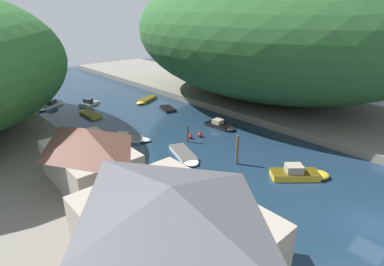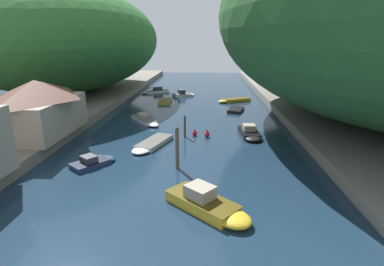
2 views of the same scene
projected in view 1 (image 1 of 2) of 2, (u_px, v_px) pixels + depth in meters
name	position (u px, v px, depth m)	size (l,w,h in m)	color
water_surface	(160.00, 129.00, 45.52)	(130.00, 130.00, 0.00)	#192D42
right_bank	(255.00, 98.00, 59.79)	(22.00, 120.00, 1.11)	slate
hillside_right	(269.00, 32.00, 54.86)	(41.77, 58.48, 24.18)	#285628
waterfront_building	(172.00, 232.00, 17.66)	(8.97, 11.92, 6.49)	gray
boathouse_shed	(89.00, 155.00, 28.31)	(6.60, 10.63, 5.58)	gray
boat_cabin_cruiser	(128.00, 138.00, 41.55)	(4.99, 6.11, 1.05)	white
boat_yellow_tender	(89.00, 114.00, 51.85)	(2.16, 5.69, 0.46)	gold
boat_near_quay	(90.00, 103.00, 57.48)	(4.62, 3.60, 1.31)	white
boat_far_right_bank	(187.00, 183.00, 30.67)	(3.84, 4.14, 0.97)	navy
boat_small_dinghy	(185.00, 155.00, 36.69)	(3.85, 6.54, 0.45)	silver
boat_moored_right	(167.00, 108.00, 54.93)	(3.19, 5.08, 0.43)	black
boat_red_skiff	(146.00, 100.00, 59.60)	(6.23, 4.21, 0.57)	gold
boat_navy_launch	(300.00, 174.00, 32.02)	(6.01, 5.60, 1.53)	gold
boat_white_cruiser	(221.00, 126.00, 45.93)	(2.33, 5.26, 1.23)	black
boat_far_upstream	(50.00, 105.00, 55.95)	(5.85, 4.74, 1.17)	white
mooring_post_middle	(237.00, 150.00, 34.40)	(0.31, 0.31, 3.69)	brown
mooring_post_farthest	(188.00, 133.00, 40.57)	(0.24, 0.24, 2.54)	#4C3D2D
channel_buoy_near	(200.00, 135.00, 42.59)	(0.61, 0.61, 0.91)	red
channel_buoy_far	(190.00, 136.00, 42.03)	(0.55, 0.55, 0.83)	red
person_on_quay	(157.00, 209.00, 23.60)	(0.34, 0.43, 1.69)	#282D3D
person_by_boathouse	(169.00, 217.00, 22.72)	(0.25, 0.40, 1.69)	#282D3D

